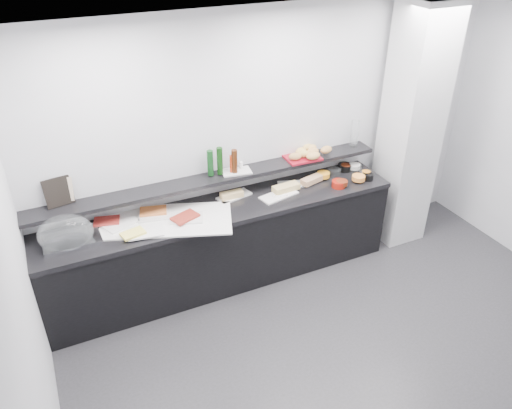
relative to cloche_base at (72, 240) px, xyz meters
name	(u,v)px	position (x,y,z in m)	size (l,w,h in m)	color
ground	(374,371)	(2.12, -1.71, -0.92)	(5.00, 5.00, 0.00)	#2D2D30
back_wall	(273,141)	(2.12, 0.29, 0.43)	(5.00, 0.02, 2.70)	silver
ceiling	(431,54)	(2.12, -1.71, 1.78)	(5.00, 5.00, 0.00)	white
column	(411,129)	(3.62, -0.06, 0.43)	(0.50, 0.50, 2.70)	silver
buffet_cabinet	(224,246)	(1.42, -0.01, -0.50)	(3.60, 0.60, 0.85)	black
counter_top	(222,209)	(1.42, -0.01, -0.05)	(3.62, 0.62, 0.05)	black
wall_shelf	(215,179)	(1.42, 0.16, 0.21)	(3.60, 0.25, 0.04)	black
cloche_base	(72,240)	(0.00, 0.00, 0.00)	(0.49, 0.33, 0.04)	silver
cloche_dome	(66,233)	(-0.04, -0.04, 0.11)	(0.47, 0.31, 0.34)	silver
linen_runner	(167,220)	(0.85, -0.03, -0.01)	(1.21, 0.57, 0.01)	white
platter_meat_a	(121,223)	(0.45, 0.08, 0.00)	(0.30, 0.20, 0.01)	white
food_meat_a	(107,221)	(0.33, 0.15, 0.02)	(0.23, 0.15, 0.02)	maroon
platter_salmon	(154,216)	(0.76, 0.08, 0.00)	(0.30, 0.20, 0.01)	white
food_salmon	(153,211)	(0.77, 0.13, 0.02)	(0.25, 0.16, 0.02)	orange
platter_cheese	(145,232)	(0.62, -0.16, 0.00)	(0.32, 0.21, 0.01)	white
food_cheese	(133,233)	(0.51, -0.16, 0.02)	(0.21, 0.13, 0.02)	#FFEE63
platter_meat_b	(186,218)	(1.03, -0.09, 0.00)	(0.30, 0.20, 0.01)	silver
food_meat_b	(185,217)	(1.01, -0.10, 0.02)	(0.25, 0.16, 0.02)	maroon
sandwich_plate_left	(234,196)	(1.60, 0.12, -0.01)	(0.36, 0.15, 0.01)	silver
sandwich_food_left	(232,195)	(1.57, 0.10, 0.02)	(0.23, 0.09, 0.06)	#DDBA74
tongs_left	(236,197)	(1.60, 0.07, 0.00)	(0.01, 0.01, 0.16)	silver
sandwich_plate_mid	(279,195)	(2.02, -0.06, -0.01)	(0.40, 0.17, 0.01)	white
sandwich_food_mid	(286,188)	(2.13, -0.01, 0.02)	(0.28, 0.11, 0.06)	tan
tongs_mid	(281,196)	(2.03, -0.09, 0.00)	(0.01, 0.01, 0.16)	silver
sandwich_plate_right	(293,184)	(2.27, 0.09, -0.01)	(0.32, 0.14, 0.01)	white
sandwich_food_right	(312,180)	(2.45, 0.03, 0.02)	(0.25, 0.10, 0.06)	tan
tongs_right	(304,186)	(2.34, -0.01, 0.00)	(0.01, 0.01, 0.16)	#B7B9BF
bowl_glass_fruit	(334,172)	(2.78, 0.10, 0.02)	(0.15, 0.15, 0.07)	silver
fill_glass_fruit	(323,175)	(2.63, 0.07, 0.03)	(0.14, 0.14, 0.05)	#FBA222
bowl_black_jam	(345,167)	(2.95, 0.15, 0.02)	(0.16, 0.16, 0.07)	black
fill_black_jam	(346,167)	(2.95, 0.13, 0.03)	(0.11, 0.11, 0.05)	#62220E
bowl_glass_cream	(354,168)	(3.04, 0.09, 0.02)	(0.16, 0.16, 0.07)	silver
fill_glass_cream	(354,166)	(3.05, 0.10, 0.03)	(0.13, 0.13, 0.05)	white
bowl_red_jam	(339,184)	(2.67, -0.15, 0.02)	(0.14, 0.14, 0.07)	#9C190E
fill_red_jam	(342,183)	(2.70, -0.17, 0.03)	(0.12, 0.12, 0.05)	#60200D
bowl_glass_salmon	(365,175)	(3.05, -0.11, 0.02)	(0.14, 0.14, 0.07)	white
fill_glass_salmon	(359,178)	(2.93, -0.15, 0.03)	(0.14, 0.14, 0.05)	orange
bowl_black_fruit	(368,177)	(3.05, -0.15, 0.02)	(0.11, 0.11, 0.07)	black
fill_black_fruit	(366,173)	(3.07, -0.09, 0.03)	(0.09, 0.09, 0.05)	orange
framed_print	(58,192)	(-0.01, 0.25, 0.36)	(0.24, 0.02, 0.26)	black
print_art	(63,189)	(0.03, 0.28, 0.36)	(0.18, 0.00, 0.22)	#C6A98F
condiment_tray	(236,171)	(1.65, 0.17, 0.24)	(0.29, 0.18, 0.01)	silver
bottle_green_a	(210,163)	(1.39, 0.20, 0.37)	(0.06, 0.06, 0.26)	#0F3A15
bottle_brown	(234,161)	(1.63, 0.15, 0.36)	(0.06, 0.06, 0.24)	#3D1C0B
bottle_green_b	(220,161)	(1.48, 0.18, 0.38)	(0.06, 0.06, 0.28)	#0E330E
bottle_hot	(232,164)	(1.60, 0.17, 0.33)	(0.04, 0.04, 0.18)	#A72A0B
shaker_salt	(241,165)	(1.72, 0.20, 0.28)	(0.03, 0.03, 0.07)	white
shaker_pepper	(235,167)	(1.65, 0.19, 0.28)	(0.03, 0.03, 0.07)	white
bread_tray	(303,158)	(2.40, 0.15, 0.24)	(0.36, 0.25, 0.02)	maroon
bread_roll_nw	(301,151)	(2.41, 0.20, 0.29)	(0.14, 0.09, 0.08)	tan
bread_roll_n	(308,148)	(2.52, 0.26, 0.29)	(0.12, 0.08, 0.08)	tan
bread_roll_ne	(312,148)	(2.55, 0.22, 0.29)	(0.12, 0.08, 0.08)	tan
bread_roll_sw	(295,157)	(2.29, 0.12, 0.29)	(0.14, 0.09, 0.08)	#AA7A41
bread_roll_s	(313,156)	(2.47, 0.06, 0.29)	(0.16, 0.10, 0.08)	tan
bread_roll_se	(326,150)	(2.67, 0.13, 0.29)	(0.14, 0.09, 0.08)	#B17E43
bread_roll_midw	(303,154)	(2.40, 0.14, 0.29)	(0.12, 0.08, 0.08)	gold
bread_roll_mide	(313,152)	(2.52, 0.14, 0.29)	(0.15, 0.10, 0.08)	#BA8647
carafe	(354,134)	(3.07, 0.19, 0.38)	(0.09, 0.09, 0.30)	white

